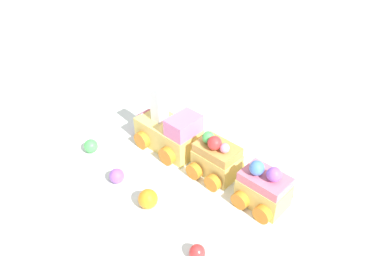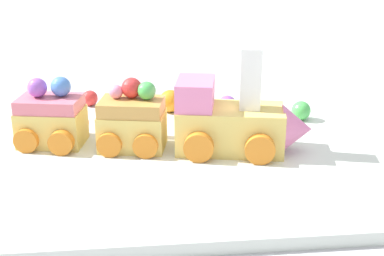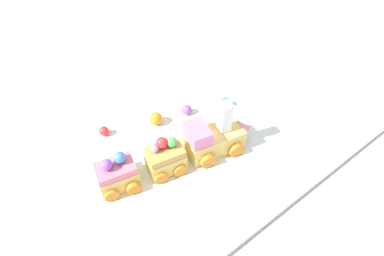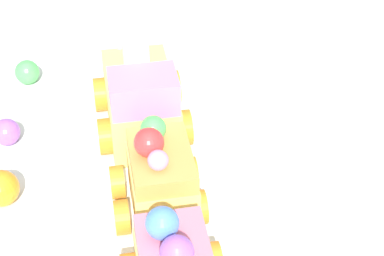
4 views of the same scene
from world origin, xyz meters
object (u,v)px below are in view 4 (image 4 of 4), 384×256
at_px(gumball_purple, 6,132).
at_px(cake_train_locomotive, 139,91).
at_px(cake_car_caramel, 156,179).
at_px(gumball_orange, 1,188).
at_px(gumball_green, 27,72).

bearing_deg(gumball_purple, cake_train_locomotive, -94.12).
relative_size(cake_car_caramel, gumball_purple, 3.33).
distance_m(cake_car_caramel, gumball_orange, 0.12).
bearing_deg(cake_train_locomotive, cake_car_caramel, 179.84).
relative_size(cake_car_caramel, gumball_green, 3.33).
bearing_deg(gumball_green, cake_train_locomotive, -138.36).
distance_m(gumball_orange, gumball_green, 0.16).
distance_m(cake_train_locomotive, gumball_purple, 0.12).
distance_m(cake_car_caramel, gumball_green, 0.21).
height_order(cake_train_locomotive, gumball_orange, cake_train_locomotive).
bearing_deg(cake_car_caramel, gumball_orange, 77.31).
relative_size(gumball_orange, gumball_purple, 1.22).
relative_size(cake_train_locomotive, gumball_green, 6.32).
bearing_deg(cake_train_locomotive, gumball_green, 52.34).
bearing_deg(gumball_purple, gumball_orange, 168.82).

